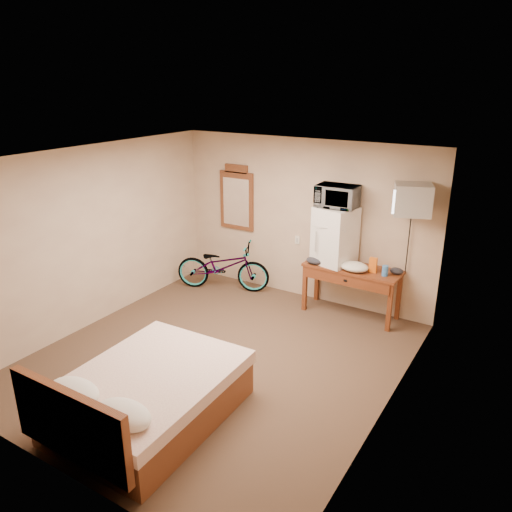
% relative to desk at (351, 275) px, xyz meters
% --- Properties ---
extents(room, '(4.60, 4.64, 2.50)m').
position_rel_desk_xyz_m(room, '(-0.94, -2.00, 0.62)').
color(room, '#453222').
rests_on(room, ground).
extents(desk, '(1.40, 0.56, 0.75)m').
position_rel_desk_xyz_m(desk, '(0.00, 0.00, 0.00)').
color(desk, brown).
rests_on(desk, floor).
extents(mini_fridge, '(0.62, 0.61, 0.85)m').
position_rel_desk_xyz_m(mini_fridge, '(-0.31, 0.06, 0.54)').
color(mini_fridge, white).
rests_on(mini_fridge, desk).
extents(microwave, '(0.59, 0.41, 0.32)m').
position_rel_desk_xyz_m(microwave, '(-0.31, 0.06, 1.12)').
color(microwave, white).
rests_on(microwave, mini_fridge).
extents(snack_bag, '(0.11, 0.07, 0.21)m').
position_rel_desk_xyz_m(snack_bag, '(0.31, 0.00, 0.22)').
color(snack_bag, orange).
rests_on(snack_bag, desk).
extents(blue_cup, '(0.08, 0.08, 0.15)m').
position_rel_desk_xyz_m(blue_cup, '(0.50, -0.04, 0.19)').
color(blue_cup, '#3977C3').
rests_on(blue_cup, desk).
extents(cloth_cream, '(0.41, 0.31, 0.13)m').
position_rel_desk_xyz_m(cloth_cream, '(0.07, -0.09, 0.18)').
color(cloth_cream, silver).
rests_on(cloth_cream, desk).
extents(cloth_dark_a, '(0.27, 0.20, 0.10)m').
position_rel_desk_xyz_m(cloth_dark_a, '(-0.52, -0.12, 0.17)').
color(cloth_dark_a, black).
rests_on(cloth_dark_a, desk).
extents(cloth_dark_b, '(0.19, 0.15, 0.08)m').
position_rel_desk_xyz_m(cloth_dark_b, '(0.61, 0.12, 0.16)').
color(cloth_dark_b, black).
rests_on(cloth_dark_b, desk).
extents(crt_television, '(0.57, 0.64, 0.41)m').
position_rel_desk_xyz_m(crt_television, '(0.75, 0.02, 1.21)').
color(crt_television, black).
rests_on(crt_television, room).
extents(wall_mirror, '(0.63, 0.04, 1.08)m').
position_rel_desk_xyz_m(wall_mirror, '(-2.15, 0.27, 0.82)').
color(wall_mirror, brown).
rests_on(wall_mirror, room).
extents(bicycle, '(1.64, 1.05, 0.81)m').
position_rel_desk_xyz_m(bicycle, '(-2.14, -0.17, -0.23)').
color(bicycle, black).
rests_on(bicycle, floor).
extents(bed, '(1.46, 1.95, 0.90)m').
position_rel_desk_xyz_m(bed, '(-0.86, -3.38, -0.34)').
color(bed, brown).
rests_on(bed, floor).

